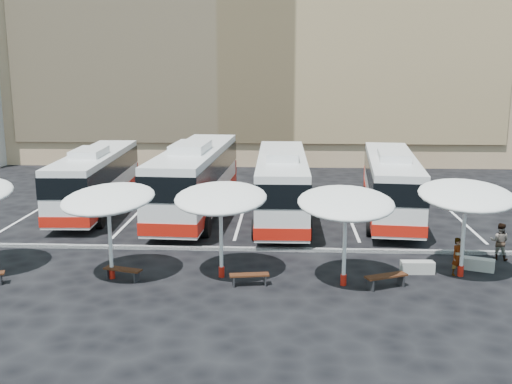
{
  "coord_description": "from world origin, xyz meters",
  "views": [
    {
      "loc": [
        2.44,
        -25.57,
        8.35
      ],
      "look_at": [
        1.0,
        3.0,
        2.2
      ],
      "focal_mm": 42.0,
      "sensor_mm": 36.0,
      "label": 1
    }
  ],
  "objects_px": {
    "wood_bench_2": "(249,277)",
    "passenger_0": "(458,257)",
    "bus_0": "(96,178)",
    "conc_bench_0": "(417,267)",
    "bus_1": "(196,177)",
    "passenger_1": "(500,242)",
    "sunshade_1": "(108,199)",
    "bus_3": "(391,183)",
    "sunshade_3": "(346,203)",
    "wood_bench_1": "(123,271)",
    "wood_bench_3": "(386,278)",
    "conc_bench_1": "(477,264)",
    "sunshade_2": "(221,198)",
    "sunshade_4": "(466,196)",
    "bus_2": "(282,183)"
  },
  "relations": [
    {
      "from": "wood_bench_3",
      "to": "sunshade_4",
      "type": "bearing_deg",
      "value": 24.67
    },
    {
      "from": "wood_bench_2",
      "to": "wood_bench_1",
      "type": "bearing_deg",
      "value": 175.95
    },
    {
      "from": "passenger_0",
      "to": "passenger_1",
      "type": "xyz_separation_m",
      "value": [
        2.37,
        2.06,
        0.04
      ]
    },
    {
      "from": "sunshade_1",
      "to": "sunshade_4",
      "type": "height_order",
      "value": "sunshade_4"
    },
    {
      "from": "wood_bench_2",
      "to": "passenger_1",
      "type": "distance_m",
      "value": 11.28
    },
    {
      "from": "bus_3",
      "to": "passenger_1",
      "type": "xyz_separation_m",
      "value": [
        3.52,
        -7.23,
        -1.12
      ]
    },
    {
      "from": "conc_bench_0",
      "to": "bus_1",
      "type": "bearing_deg",
      "value": 138.66
    },
    {
      "from": "bus_1",
      "to": "sunshade_3",
      "type": "relative_size",
      "value": 3.38
    },
    {
      "from": "sunshade_2",
      "to": "bus_0",
      "type": "bearing_deg",
      "value": 128.05
    },
    {
      "from": "sunshade_1",
      "to": "wood_bench_2",
      "type": "distance_m",
      "value": 6.22
    },
    {
      "from": "sunshade_4",
      "to": "wood_bench_1",
      "type": "xyz_separation_m",
      "value": [
        -13.41,
        -1.13,
        -2.94
      ]
    },
    {
      "from": "wood_bench_2",
      "to": "passenger_0",
      "type": "height_order",
      "value": "passenger_0"
    },
    {
      "from": "wood_bench_2",
      "to": "passenger_0",
      "type": "xyz_separation_m",
      "value": [
        8.29,
        1.61,
        0.42
      ]
    },
    {
      "from": "sunshade_1",
      "to": "bus_3",
      "type": "bearing_deg",
      "value": 39.39
    },
    {
      "from": "bus_3",
      "to": "bus_1",
      "type": "bearing_deg",
      "value": -174.61
    },
    {
      "from": "passenger_0",
      "to": "wood_bench_3",
      "type": "bearing_deg",
      "value": -179.91
    },
    {
      "from": "passenger_0",
      "to": "bus_3",
      "type": "bearing_deg",
      "value": 69.83
    },
    {
      "from": "bus_3",
      "to": "wood_bench_2",
      "type": "height_order",
      "value": "bus_3"
    },
    {
      "from": "sunshade_3",
      "to": "wood_bench_2",
      "type": "bearing_deg",
      "value": -176.32
    },
    {
      "from": "sunshade_1",
      "to": "wood_bench_2",
      "type": "relative_size",
      "value": 3.05
    },
    {
      "from": "bus_3",
      "to": "sunshade_3",
      "type": "xyz_separation_m",
      "value": [
        -3.53,
        -10.67,
        1.3
      ]
    },
    {
      "from": "sunshade_2",
      "to": "conc_bench_1",
      "type": "relative_size",
      "value": 3.09
    },
    {
      "from": "conc_bench_1",
      "to": "bus_1",
      "type": "bearing_deg",
      "value": 146.31
    },
    {
      "from": "wood_bench_1",
      "to": "passenger_0",
      "type": "bearing_deg",
      "value": 5.38
    },
    {
      "from": "bus_3",
      "to": "sunshade_2",
      "type": "bearing_deg",
      "value": -124.35
    },
    {
      "from": "bus_0",
      "to": "wood_bench_2",
      "type": "distance_m",
      "value": 15.17
    },
    {
      "from": "passenger_0",
      "to": "passenger_1",
      "type": "distance_m",
      "value": 3.14
    },
    {
      "from": "bus_3",
      "to": "wood_bench_1",
      "type": "height_order",
      "value": "bus_3"
    },
    {
      "from": "wood_bench_3",
      "to": "conc_bench_0",
      "type": "distance_m",
      "value": 2.32
    },
    {
      "from": "bus_0",
      "to": "conc_bench_1",
      "type": "height_order",
      "value": "bus_0"
    },
    {
      "from": "bus_1",
      "to": "passenger_1",
      "type": "distance_m",
      "value": 16.11
    },
    {
      "from": "sunshade_1",
      "to": "sunshade_3",
      "type": "height_order",
      "value": "sunshade_3"
    },
    {
      "from": "wood_bench_1",
      "to": "sunshade_4",
      "type": "bearing_deg",
      "value": 4.82
    },
    {
      "from": "sunshade_2",
      "to": "sunshade_1",
      "type": "bearing_deg",
      "value": -175.04
    },
    {
      "from": "bus_0",
      "to": "bus_3",
      "type": "xyz_separation_m",
      "value": [
        16.73,
        -0.76,
        0.03
      ]
    },
    {
      "from": "wood_bench_1",
      "to": "wood_bench_3",
      "type": "distance_m",
      "value": 10.21
    },
    {
      "from": "wood_bench_1",
      "to": "passenger_1",
      "type": "xyz_separation_m",
      "value": [
        15.67,
        3.31,
        0.45
      ]
    },
    {
      "from": "wood_bench_2",
      "to": "bus_0",
      "type": "bearing_deg",
      "value": 129.43
    },
    {
      "from": "bus_0",
      "to": "wood_bench_1",
      "type": "height_order",
      "value": "bus_0"
    },
    {
      "from": "wood_bench_1",
      "to": "passenger_1",
      "type": "bearing_deg",
      "value": 11.93
    },
    {
      "from": "wood_bench_3",
      "to": "passenger_0",
      "type": "bearing_deg",
      "value": 27.28
    },
    {
      "from": "bus_1",
      "to": "wood_bench_2",
      "type": "relative_size",
      "value": 8.6
    },
    {
      "from": "conc_bench_0",
      "to": "sunshade_2",
      "type": "bearing_deg",
      "value": -173.96
    },
    {
      "from": "bus_2",
      "to": "wood_bench_2",
      "type": "height_order",
      "value": "bus_2"
    },
    {
      "from": "sunshade_1",
      "to": "wood_bench_3",
      "type": "distance_m",
      "value": 11.07
    },
    {
      "from": "bus_0",
      "to": "bus_2",
      "type": "xyz_separation_m",
      "value": [
        10.73,
        -1.44,
        0.09
      ]
    },
    {
      "from": "sunshade_4",
      "to": "conc_bench_1",
      "type": "relative_size",
      "value": 2.91
    },
    {
      "from": "bus_3",
      "to": "sunshade_3",
      "type": "relative_size",
      "value": 3.06
    },
    {
      "from": "sunshade_1",
      "to": "bus_0",
      "type": "bearing_deg",
      "value": 110.17
    },
    {
      "from": "bus_0",
      "to": "passenger_1",
      "type": "bearing_deg",
      "value": -23.9
    }
  ]
}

